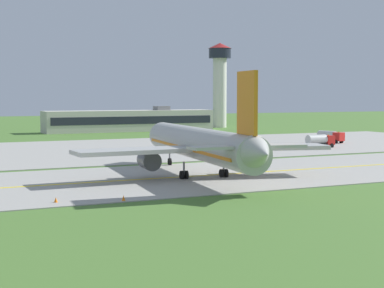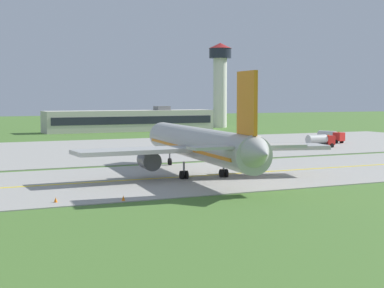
% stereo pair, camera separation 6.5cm
% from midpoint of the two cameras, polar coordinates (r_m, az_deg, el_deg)
% --- Properties ---
extents(ground_plane, '(500.00, 500.00, 0.00)m').
position_cam_midpoint_polar(ground_plane, '(80.09, 4.93, -2.79)').
color(ground_plane, '#47702D').
extents(taxiway_strip, '(240.00, 28.00, 0.10)m').
position_cam_midpoint_polar(taxiway_strip, '(80.08, 4.93, -2.76)').
color(taxiway_strip, '#9E9B93').
rests_on(taxiway_strip, ground).
extents(apron_pad, '(140.00, 52.00, 0.10)m').
position_cam_midpoint_polar(apron_pad, '(121.85, -0.89, -0.25)').
color(apron_pad, '#9E9B93').
rests_on(apron_pad, ground).
extents(taxiway_centreline, '(220.00, 0.60, 0.01)m').
position_cam_midpoint_polar(taxiway_centreline, '(80.07, 4.93, -2.72)').
color(taxiway_centreline, yellow).
rests_on(taxiway_centreline, taxiway_strip).
extents(airplane_lead, '(32.30, 39.65, 12.70)m').
position_cam_midpoint_polar(airplane_lead, '(76.00, 0.78, -0.04)').
color(airplane_lead, '#ADADA8').
rests_on(airplane_lead, ground).
extents(service_truck_baggage, '(3.66, 6.33, 2.65)m').
position_cam_midpoint_polar(service_truck_baggage, '(135.10, 12.89, 0.73)').
color(service_truck_baggage, red).
rests_on(service_truck_baggage, ground).
extents(service_truck_fuel, '(6.09, 2.58, 2.65)m').
position_cam_midpoint_polar(service_truck_fuel, '(121.82, 11.94, 0.35)').
color(service_truck_fuel, red).
rests_on(service_truck_fuel, ground).
extents(terminal_building, '(49.81, 8.73, 7.26)m').
position_cam_midpoint_polar(terminal_building, '(177.42, -5.78, 2.18)').
color(terminal_building, beige).
rests_on(terminal_building, ground).
extents(control_tower, '(7.60, 7.60, 27.40)m').
position_cam_midpoint_polar(control_tower, '(199.21, 2.66, 6.31)').
color(control_tower, silver).
rests_on(control_tower, ground).
extents(traffic_cone_near_edge, '(0.44, 0.44, 0.60)m').
position_cam_midpoint_polar(traffic_cone_near_edge, '(94.44, 6.00, -1.51)').
color(traffic_cone_near_edge, orange).
rests_on(traffic_cone_near_edge, ground).
extents(traffic_cone_mid_edge, '(0.44, 0.44, 0.60)m').
position_cam_midpoint_polar(traffic_cone_mid_edge, '(59.18, -6.42, -5.10)').
color(traffic_cone_mid_edge, orange).
rests_on(traffic_cone_mid_edge, ground).
extents(traffic_cone_far_edge, '(0.44, 0.44, 0.60)m').
position_cam_midpoint_polar(traffic_cone_far_edge, '(59.28, -12.62, -5.16)').
color(traffic_cone_far_edge, orange).
rests_on(traffic_cone_far_edge, ground).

